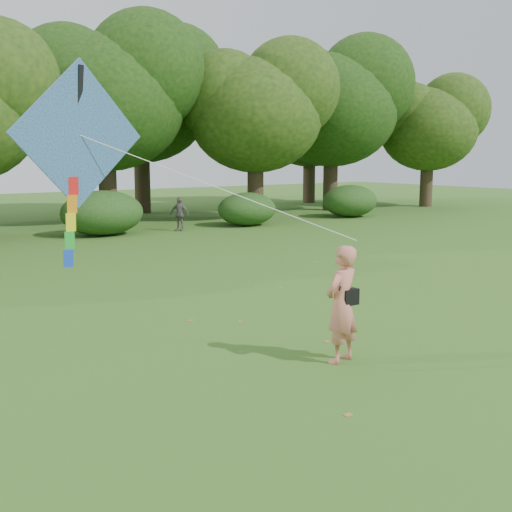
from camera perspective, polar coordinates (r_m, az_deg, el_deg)
ground at (r=10.98m, az=8.55°, el=-8.83°), size 100.00×100.00×0.00m
man_kite_flyer at (r=10.45m, az=7.62°, el=-4.27°), size 0.79×0.62×1.92m
bystander_right at (r=28.56m, az=-6.83°, el=3.74°), size 0.81×0.92×1.50m
crossbody_bag at (r=10.48m, az=8.21°, el=-3.54°), size 0.43×0.20×0.73m
flying_kite at (r=9.59m, az=-15.46°, el=10.01°), size 4.95×1.86×2.94m
tree_line at (r=31.72m, az=-19.61°, el=12.59°), size 54.70×15.30×9.48m
shrub_band at (r=26.03m, az=-20.84°, el=2.94°), size 39.15×3.22×1.88m
fallen_leaves at (r=14.52m, az=-6.24°, el=-4.34°), size 11.69×13.21×0.01m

